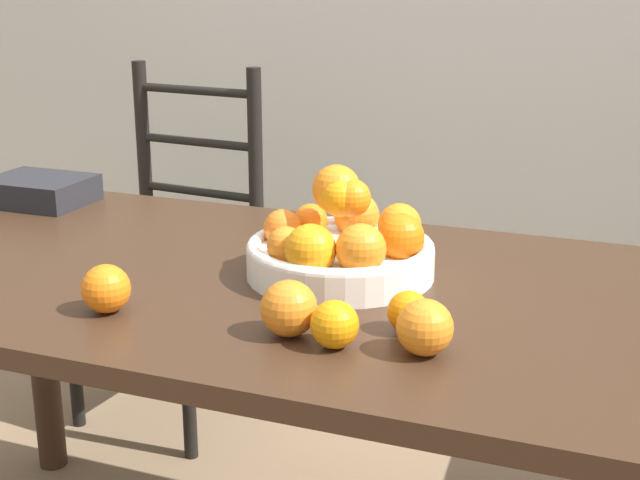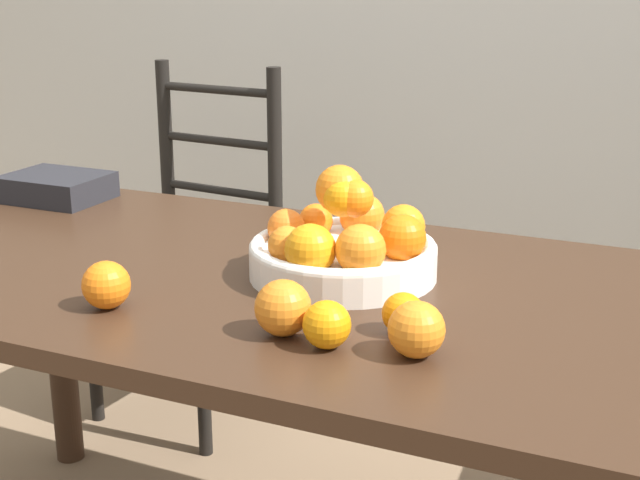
{
  "view_description": "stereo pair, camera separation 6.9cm",
  "coord_description": "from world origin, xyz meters",
  "px_view_note": "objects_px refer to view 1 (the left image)",
  "views": [
    {
      "loc": [
        0.54,
        -1.32,
        1.23
      ],
      "look_at": [
        0.05,
        -0.05,
        0.82
      ],
      "focal_mm": 50.0,
      "sensor_mm": 36.0,
      "label": 1
    },
    {
      "loc": [
        0.6,
        -1.29,
        1.23
      ],
      "look_at": [
        0.05,
        -0.05,
        0.82
      ],
      "focal_mm": 50.0,
      "sensor_mm": 36.0,
      "label": 2
    }
  ],
  "objects_px": {
    "orange_loose_1": "(289,308)",
    "book_stack": "(39,190)",
    "fruit_bowl": "(342,245)",
    "orange_loose_0": "(335,324)",
    "orange_loose_4": "(106,289)",
    "chair_left": "(173,253)",
    "orange_loose_3": "(408,312)",
    "orange_loose_2": "(425,327)"
  },
  "relations": [
    {
      "from": "orange_loose_0",
      "to": "orange_loose_3",
      "type": "relative_size",
      "value": 1.1
    },
    {
      "from": "orange_loose_4",
      "to": "chair_left",
      "type": "bearing_deg",
      "value": 115.39
    },
    {
      "from": "fruit_bowl",
      "to": "book_stack",
      "type": "height_order",
      "value": "fruit_bowl"
    },
    {
      "from": "orange_loose_1",
      "to": "orange_loose_3",
      "type": "bearing_deg",
      "value": 25.1
    },
    {
      "from": "orange_loose_2",
      "to": "orange_loose_4",
      "type": "bearing_deg",
      "value": -177.32
    },
    {
      "from": "orange_loose_2",
      "to": "orange_loose_3",
      "type": "xyz_separation_m",
      "value": [
        -0.04,
        0.07,
        -0.01
      ]
    },
    {
      "from": "book_stack",
      "to": "orange_loose_2",
      "type": "bearing_deg",
      "value": -25.47
    },
    {
      "from": "fruit_bowl",
      "to": "book_stack",
      "type": "relative_size",
      "value": 1.46
    },
    {
      "from": "orange_loose_4",
      "to": "orange_loose_3",
      "type": "bearing_deg",
      "value": 11.27
    },
    {
      "from": "orange_loose_0",
      "to": "orange_loose_2",
      "type": "bearing_deg",
      "value": 10.3
    },
    {
      "from": "fruit_bowl",
      "to": "chair_left",
      "type": "bearing_deg",
      "value": 137.22
    },
    {
      "from": "orange_loose_0",
      "to": "orange_loose_1",
      "type": "distance_m",
      "value": 0.08
    },
    {
      "from": "orange_loose_1",
      "to": "orange_loose_2",
      "type": "xyz_separation_m",
      "value": [
        0.2,
        0.01,
        -0.0
      ]
    },
    {
      "from": "fruit_bowl",
      "to": "orange_loose_3",
      "type": "bearing_deg",
      "value": -48.62
    },
    {
      "from": "book_stack",
      "to": "orange_loose_4",
      "type": "bearing_deg",
      "value": -44.28
    },
    {
      "from": "fruit_bowl",
      "to": "chair_left",
      "type": "distance_m",
      "value": 1.06
    },
    {
      "from": "chair_left",
      "to": "book_stack",
      "type": "height_order",
      "value": "chair_left"
    },
    {
      "from": "orange_loose_0",
      "to": "book_stack",
      "type": "relative_size",
      "value": 0.31
    },
    {
      "from": "orange_loose_1",
      "to": "orange_loose_2",
      "type": "distance_m",
      "value": 0.2
    },
    {
      "from": "fruit_bowl",
      "to": "chair_left",
      "type": "xyz_separation_m",
      "value": [
        -0.74,
        0.69,
        -0.31
      ]
    },
    {
      "from": "book_stack",
      "to": "orange_loose_1",
      "type": "bearing_deg",
      "value": -30.94
    },
    {
      "from": "fruit_bowl",
      "to": "orange_loose_1",
      "type": "relative_size",
      "value": 3.89
    },
    {
      "from": "orange_loose_2",
      "to": "book_stack",
      "type": "relative_size",
      "value": 0.36
    },
    {
      "from": "fruit_bowl",
      "to": "orange_loose_4",
      "type": "distance_m",
      "value": 0.4
    },
    {
      "from": "orange_loose_2",
      "to": "orange_loose_4",
      "type": "xyz_separation_m",
      "value": [
        -0.5,
        -0.02,
        -0.0
      ]
    },
    {
      "from": "orange_loose_3",
      "to": "book_stack",
      "type": "relative_size",
      "value": 0.28
    },
    {
      "from": "orange_loose_0",
      "to": "fruit_bowl",
      "type": "bearing_deg",
      "value": 107.8
    },
    {
      "from": "fruit_bowl",
      "to": "orange_loose_3",
      "type": "xyz_separation_m",
      "value": [
        0.17,
        -0.2,
        -0.03
      ]
    },
    {
      "from": "orange_loose_0",
      "to": "orange_loose_3",
      "type": "bearing_deg",
      "value": 47.89
    },
    {
      "from": "orange_loose_2",
      "to": "orange_loose_3",
      "type": "bearing_deg",
      "value": 121.85
    },
    {
      "from": "orange_loose_0",
      "to": "orange_loose_3",
      "type": "distance_m",
      "value": 0.12
    },
    {
      "from": "orange_loose_2",
      "to": "book_stack",
      "type": "xyz_separation_m",
      "value": [
        -1.02,
        0.48,
        -0.01
      ]
    },
    {
      "from": "orange_loose_1",
      "to": "book_stack",
      "type": "relative_size",
      "value": 0.38
    },
    {
      "from": "orange_loose_2",
      "to": "chair_left",
      "type": "xyz_separation_m",
      "value": [
        -0.96,
        0.95,
        -0.29
      ]
    },
    {
      "from": "orange_loose_4",
      "to": "chair_left",
      "type": "relative_size",
      "value": 0.08
    },
    {
      "from": "orange_loose_4",
      "to": "chair_left",
      "type": "distance_m",
      "value": 1.12
    },
    {
      "from": "orange_loose_4",
      "to": "orange_loose_0",
      "type": "bearing_deg",
      "value": 0.13
    },
    {
      "from": "fruit_bowl",
      "to": "orange_loose_3",
      "type": "height_order",
      "value": "fruit_bowl"
    },
    {
      "from": "orange_loose_0",
      "to": "orange_loose_1",
      "type": "xyz_separation_m",
      "value": [
        -0.08,
        0.02,
        0.01
      ]
    },
    {
      "from": "orange_loose_2",
      "to": "orange_loose_4",
      "type": "relative_size",
      "value": 1.04
    },
    {
      "from": "fruit_bowl",
      "to": "orange_loose_4",
      "type": "bearing_deg",
      "value": -134.44
    },
    {
      "from": "chair_left",
      "to": "book_stack",
      "type": "distance_m",
      "value": 0.55
    }
  ]
}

